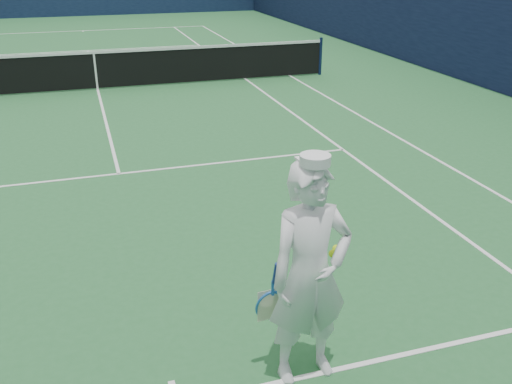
{
  "coord_description": "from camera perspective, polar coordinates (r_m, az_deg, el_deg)",
  "views": [
    {
      "loc": [
        -0.46,
        -15.55,
        3.52
      ],
      "look_at": [
        1.18,
        -10.32,
        1.14
      ],
      "focal_mm": 40.0,
      "sensor_mm": 36.0,
      "label": 1
    }
  ],
  "objects": [
    {
      "name": "tennis_player",
      "position": [
        4.79,
        5.42,
        -8.25
      ],
      "size": [
        0.83,
        0.53,
        2.06
      ],
      "rotation": [
        0.0,
        0.0,
        0.08
      ],
      "color": "white",
      "rests_on": "ground"
    },
    {
      "name": "windscreen_fence",
      "position": [
        15.63,
        -16.37,
        16.98
      ],
      "size": [
        20.12,
        36.12,
        4.0
      ],
      "color": "#101C3C",
      "rests_on": "ground"
    },
    {
      "name": "tennis_net",
      "position": [
        15.84,
        -15.77,
        11.8
      ],
      "size": [
        12.88,
        0.09,
        1.07
      ],
      "color": "#141E4C",
      "rests_on": "ground"
    },
    {
      "name": "ground",
      "position": [
        15.95,
        -15.55,
        9.85
      ],
      "size": [
        80.0,
        80.0,
        0.0
      ],
      "primitive_type": "plane",
      "color": "#266432",
      "rests_on": "ground"
    },
    {
      "name": "court_markings",
      "position": [
        15.95,
        -15.55,
        9.87
      ],
      "size": [
        11.03,
        23.83,
        0.01
      ],
      "color": "white",
      "rests_on": "ground"
    }
  ]
}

